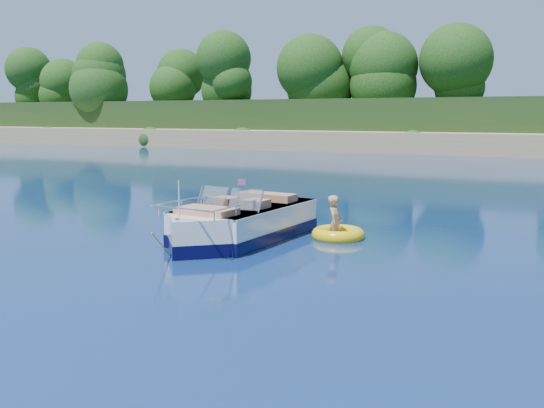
# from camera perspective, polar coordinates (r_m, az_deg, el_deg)

# --- Properties ---
(ground) EXTENTS (160.00, 160.00, 0.00)m
(ground) POSITION_cam_1_polar(r_m,az_deg,el_deg) (9.26, -1.52, -9.12)
(ground) COLOR #091B3F
(ground) RESTS_ON ground
(shoreline) EXTENTS (170.00, 59.00, 6.00)m
(shoreline) POSITION_cam_1_polar(r_m,az_deg,el_deg) (71.70, 23.47, 6.32)
(shoreline) COLOR #8C7851
(shoreline) RESTS_ON ground
(treeline) EXTENTS (150.00, 7.12, 8.19)m
(treeline) POSITION_cam_1_polar(r_m,az_deg,el_deg) (49.05, 22.22, 11.06)
(treeline) COLOR black
(treeline) RESTS_ON ground
(motorboat) EXTENTS (2.11, 5.23, 1.74)m
(motorboat) POSITION_cam_1_polar(r_m,az_deg,el_deg) (13.47, -3.30, -2.07)
(motorboat) COLOR white
(motorboat) RESTS_ON ground
(tow_tube) EXTENTS (1.44, 1.44, 0.32)m
(tow_tube) POSITION_cam_1_polar(r_m,az_deg,el_deg) (13.88, 6.23, -2.86)
(tow_tube) COLOR yellow
(tow_tube) RESTS_ON ground
(boy) EXTENTS (0.41, 0.75, 1.40)m
(boy) POSITION_cam_1_polar(r_m,az_deg,el_deg) (13.93, 5.98, -3.17)
(boy) COLOR tan
(boy) RESTS_ON ground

